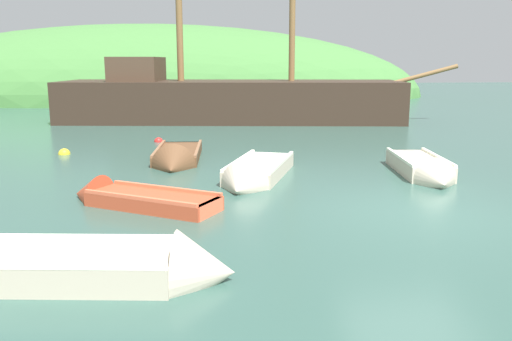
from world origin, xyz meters
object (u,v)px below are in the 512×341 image
object	(u,v)px
rowboat_portside	(176,160)
buoy_red	(159,142)
rowboat_near_dock	(254,176)
buoy_yellow	(64,154)
rowboat_outer_left	(102,271)
rowboat_far	(131,201)
rowboat_outer_right	(424,171)
sailing_ship	(228,106)

from	to	relation	value
rowboat_portside	buoy_red	size ratio (longest dim) A/B	11.94
rowboat_portside	rowboat_near_dock	distance (m)	3.19
buoy_yellow	rowboat_outer_left	bearing A→B (deg)	-74.20
rowboat_far	buoy_red	xyz separation A→B (m)	(-0.05, 8.49, -0.08)
rowboat_near_dock	buoy_yellow	xyz separation A→B (m)	(-5.40, 4.30, -0.11)
rowboat_portside	rowboat_outer_right	bearing A→B (deg)	70.83
rowboat_outer_right	rowboat_near_dock	size ratio (longest dim) A/B	0.89
rowboat_outer_right	buoy_yellow	world-z (taller)	rowboat_outer_right
sailing_ship	rowboat_near_dock	xyz separation A→B (m)	(-0.13, -13.05, -0.60)
rowboat_portside	rowboat_outer_right	distance (m)	6.65
sailing_ship	rowboat_far	world-z (taller)	sailing_ship
rowboat_portside	rowboat_far	xyz separation A→B (m)	(-0.72, -4.44, 0.00)
rowboat_portside	rowboat_outer_left	xyz separation A→B (m)	(-0.64, -8.22, 0.06)
sailing_ship	rowboat_far	size ratio (longest dim) A/B	5.67
rowboat_near_dock	sailing_ship	bearing A→B (deg)	-160.49
rowboat_portside	buoy_red	bearing A→B (deg)	-166.07
rowboat_near_dock	buoy_red	xyz separation A→B (m)	(-2.70, 6.59, -0.11)
rowboat_portside	buoy_yellow	size ratio (longest dim) A/B	10.53
rowboat_outer_left	buoy_yellow	bearing A→B (deg)	113.07
rowboat_outer_left	buoy_yellow	size ratio (longest dim) A/B	11.10
rowboat_outer_left	sailing_ship	bearing A→B (deg)	89.06
sailing_ship	rowboat_portside	distance (m)	10.74
rowboat_far	rowboat_outer_right	size ratio (longest dim) A/B	0.97
rowboat_outer_right	buoy_red	size ratio (longest dim) A/B	10.64
rowboat_far	buoy_yellow	xyz separation A→B (m)	(-2.74, 6.21, -0.08)
sailing_ship	buoy_yellow	bearing A→B (deg)	-115.06
rowboat_portside	buoy_red	world-z (taller)	rowboat_portside
rowboat_near_dock	buoy_red	bearing A→B (deg)	-137.62
rowboat_portside	rowboat_outer_left	size ratio (longest dim) A/B	0.95
rowboat_outer_right	buoy_red	world-z (taller)	rowboat_outer_right
rowboat_far	rowboat_outer_right	bearing A→B (deg)	-132.72
rowboat_far	rowboat_near_dock	world-z (taller)	rowboat_near_dock
rowboat_portside	rowboat_far	bearing A→B (deg)	-6.06
rowboat_near_dock	buoy_yellow	distance (m)	6.90
sailing_ship	rowboat_outer_left	size ratio (longest dim) A/B	4.63
sailing_ship	rowboat_near_dock	bearing A→B (deg)	-83.36
rowboat_outer_right	buoy_yellow	xyz separation A→B (m)	(-9.61, 4.29, -0.13)
sailing_ship	rowboat_outer_right	size ratio (longest dim) A/B	5.48
rowboat_outer_right	sailing_ship	bearing A→B (deg)	-156.03
rowboat_outer_left	rowboat_outer_right	size ratio (longest dim) A/B	1.18
rowboat_portside	buoy_yellow	world-z (taller)	rowboat_portside
sailing_ship	buoy_yellow	size ratio (longest dim) A/B	51.33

